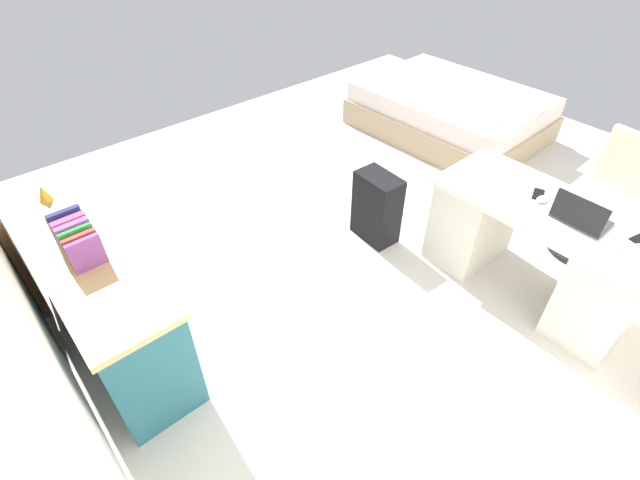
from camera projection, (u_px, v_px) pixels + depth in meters
ground_plane at (408, 237)px, 3.82m from camera, size 6.19×6.19×0.00m
desk at (535, 248)px, 3.15m from camera, size 1.44×0.66×0.72m
office_chair at (605, 205)px, 3.45m from camera, size 0.52×0.52×0.94m
credenza at (96, 288)px, 2.85m from camera, size 1.80×0.48×0.77m
bed at (451, 112)px, 5.05m from camera, size 1.95×1.46×0.58m
suitcase_black at (377, 208)px, 3.64m from camera, size 0.37×0.24×0.58m
laptop at (580, 217)px, 2.77m from camera, size 0.31×0.22×0.21m
computer_mouse at (542, 199)px, 2.97m from camera, size 0.06×0.10×0.03m
cell_phone_by_mouse at (538, 194)px, 3.03m from camera, size 0.11×0.15×0.01m
book_row at (76, 238)px, 2.45m from camera, size 0.31×0.17×0.23m
figurine_small at (44, 194)px, 2.85m from camera, size 0.08×0.08×0.11m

